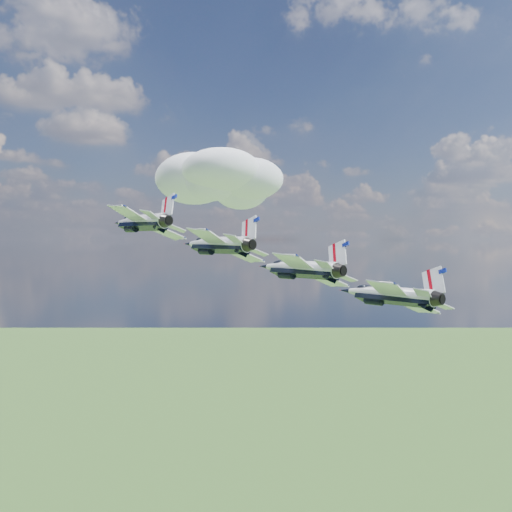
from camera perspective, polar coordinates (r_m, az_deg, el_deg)
name	(u,v)px	position (r m, az deg, el deg)	size (l,w,h in m)	color
cloud_far	(220,179)	(278.16, -3.63, 7.68)	(63.71, 50.06, 25.03)	white
jet_0	(140,222)	(90.42, -11.57, 3.36)	(11.94, 17.69, 5.28)	white
jet_1	(216,244)	(85.46, -4.05, 1.18)	(11.94, 17.69, 5.28)	white
jet_2	(298,268)	(82.27, 4.21, -1.23)	(11.94, 17.69, 5.28)	white
jet_3	(387,294)	(81.05, 12.93, -3.75)	(11.94, 17.69, 5.28)	white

